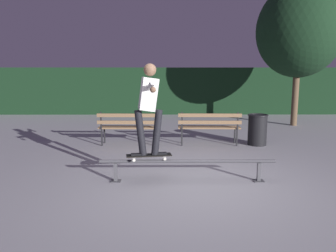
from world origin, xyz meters
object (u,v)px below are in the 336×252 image
skateboard (149,156)px  park_bench_left_center (209,125)px  grind_rail (187,164)px  park_bench_leftmost (129,125)px  skateboarder (149,102)px  trash_can (257,129)px  tree_far_right (299,31)px

skateboard → park_bench_left_center: 3.18m
grind_rail → skateboard: 0.69m
skateboard → park_bench_leftmost: (-0.65, 2.85, 0.07)m
skateboard → park_bench_left_center: bearing=63.7°
skateboard → skateboarder: 0.94m
trash_can → skateboard: bearing=-132.7°
park_bench_leftmost → tree_far_right: size_ratio=0.33×
grind_rail → tree_far_right: 7.83m
park_bench_leftmost → tree_far_right: bearing=30.0°
skateboard → park_bench_leftmost: 2.92m
tree_far_right → trash_can: tree_far_right is taller
skateboarder → tree_far_right: size_ratio=0.32×
skateboard → trash_can: size_ratio=1.00×
park_bench_left_center → trash_can: park_bench_left_center is taller
park_bench_leftmost → tree_far_right: tree_far_right is taller
grind_rail → skateboard: (-0.67, -0.00, 0.16)m
park_bench_leftmost → trash_can: size_ratio=2.01×
skateboard → park_bench_left_center: park_bench_left_center is taller
tree_far_right → skateboarder: bearing=-128.6°
grind_rail → tree_far_right: bearing=55.5°
skateboarder → park_bench_leftmost: size_ratio=0.97×
skateboard → skateboarder: (0.00, 0.00, 0.94)m
grind_rail → tree_far_right: tree_far_right is taller
park_bench_left_center → park_bench_leftmost: bearing=180.0°
skateboard → tree_far_right: (4.79, 5.99, 2.76)m
tree_far_right → skateboard: bearing=-128.7°
skateboarder → trash_can: size_ratio=1.95×
skateboarder → park_bench_leftmost: skateboarder is taller
skateboard → trash_can: (2.66, 2.89, -0.05)m
park_bench_leftmost → trash_can: park_bench_leftmost is taller
skateboard → skateboarder: size_ratio=0.51×
park_bench_left_center → trash_can: 1.27m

